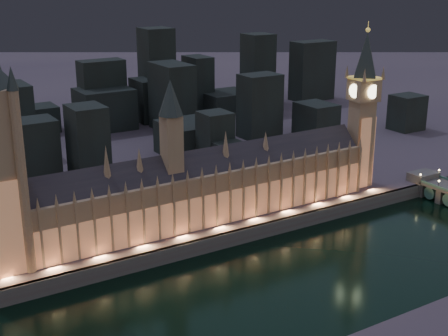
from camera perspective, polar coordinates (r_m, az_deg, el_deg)
ground_plane at (r=295.92m, az=4.85°, el=-9.99°), size 2000.00×2000.00×0.00m
north_bank at (r=757.68m, az=-19.28°, el=6.70°), size 2000.00×960.00×8.00m
embankment_wall at (r=324.48m, az=0.55°, el=-6.52°), size 2000.00×2.50×8.00m
palace_of_westminster at (r=331.36m, az=-1.72°, el=-1.82°), size 202.00×21.86×78.00m
elizabeth_tower at (r=386.63m, az=12.63°, el=6.37°), size 18.00×18.00×100.28m
city_backdrop at (r=504.88m, az=-8.67°, el=5.59°), size 481.31×215.63×86.29m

